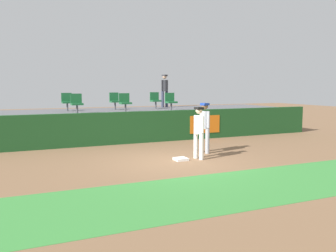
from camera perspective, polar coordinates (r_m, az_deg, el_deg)
The scene contains 14 objects.
ground_plane at distance 11.31m, azimuth 1.47°, elevation -5.70°, with size 60.00×60.00×0.00m, color brown.
grass_foreground_strip at distance 8.64m, azimuth 10.68°, elevation -9.58°, with size 18.00×2.80×0.01m, color #388438.
first_base at distance 11.56m, azimuth 2.03°, elevation -5.24°, with size 0.40×0.40×0.08m, color white.
player_fielder_home at distance 11.66m, azimuth 4.86°, elevation -0.50°, with size 0.37×0.55×1.69m.
player_runner_visitor at distance 12.76m, azimuth 5.79°, elevation 0.30°, with size 0.40×0.49×1.77m.
field_wall at distance 14.97m, azimuth -5.26°, elevation -0.22°, with size 18.00×0.26×1.31m.
bleacher_platform at distance 17.41m, azimuth -8.04°, elevation 0.47°, with size 18.00×4.80×1.20m, color #59595E.
seat_back_left at distance 17.53m, azimuth -15.65°, elevation 3.85°, with size 0.47×0.44×0.84m.
seat_front_right at distance 17.07m, azimuth 0.41°, elevation 4.02°, with size 0.47×0.44×0.84m.
seat_front_left at distance 15.77m, azimuth -14.22°, elevation 3.64°, with size 0.47×0.44×0.84m.
seat_front_center at distance 16.27m, azimuth -6.81°, elevation 3.87°, with size 0.48×0.44×0.84m.
seat_back_right at distance 18.70m, azimuth -2.03°, elevation 4.22°, with size 0.48×0.44×0.84m.
seat_back_center at distance 18.00m, azimuth -8.42°, elevation 4.07°, with size 0.45×0.44×0.84m.
spectator_hooded at distance 19.94m, azimuth -0.53°, elevation 5.96°, with size 0.47×0.44×1.78m.
Camera 1 is at (-4.77, -9.98, 2.36)m, focal length 38.63 mm.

